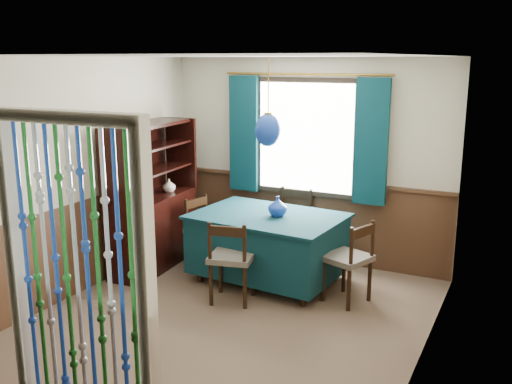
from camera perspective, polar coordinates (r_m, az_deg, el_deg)
The scene contains 22 objects.
floor at distance 5.69m, azimuth -2.73°, elevation -12.65°, with size 4.00×4.00×0.00m, color brown.
ceiling at distance 5.12m, azimuth -3.04°, elevation 13.43°, with size 4.00×4.00×0.00m, color silver.
wall_back at distance 7.04m, azimuth 5.12°, elevation 3.09°, with size 3.60×3.60×0.00m, color beige.
wall_front at distance 3.72m, azimuth -18.21°, elevation -6.72°, with size 3.60×3.60×0.00m, color beige.
wall_left at distance 6.32m, azimuth -17.26°, elevation 1.40°, with size 4.00×4.00×0.00m, color beige.
wall_right at distance 4.68m, azimuth 16.76°, elevation -2.58°, with size 4.00×4.00×0.00m, color beige.
wainscot_back at distance 7.19m, azimuth 4.96°, elevation -2.82°, with size 3.60×3.60×0.00m, color #472C1B.
wainscot_front at distance 4.04m, azimuth -17.26°, elevation -16.72°, with size 3.60×3.60×0.00m, color #472C1B.
wainscot_left at distance 6.50m, azimuth -16.71°, elevation -5.09°, with size 4.00×4.00×0.00m, color #472C1B.
wainscot_right at distance 4.93m, azimuth 16.00°, elevation -10.99°, with size 4.00×4.00×0.00m, color #472C1B.
window at distance 6.95m, azimuth 5.02°, elevation 5.47°, with size 1.32×0.12×1.42m, color black.
doorway at distance 3.83m, azimuth -17.36°, elevation -9.29°, with size 1.16×0.12×2.18m, color silver, non-canonical shape.
dining_table at distance 6.45m, azimuth 1.16°, elevation -5.13°, with size 1.70×1.24×0.78m.
chair_near at distance 5.91m, azimuth -2.50°, elevation -6.66°, with size 0.52×0.51×0.89m.
chair_far at distance 7.04m, azimuth 3.63°, elevation -3.25°, with size 0.48×0.46×0.92m.
chair_left at distance 6.95m, azimuth -5.14°, elevation -3.80°, with size 0.48×0.49×0.85m.
chair_right at distance 5.98m, azimuth 9.33°, elevation -6.65°, with size 0.54×0.55×0.88m.
sideboard at distance 6.98m, azimuth -10.33°, elevation -2.58°, with size 0.57×1.37×1.75m.
pendant_lamp at distance 6.17m, azimuth 1.22°, elevation 6.23°, with size 0.29×0.29×0.95m.
vase_table at distance 6.28m, azimuth 2.18°, elevation -1.52°, with size 0.19×0.19×0.20m, color navy.
bowl_shelf at distance 6.54m, azimuth -11.85°, elevation 1.89°, with size 0.23×0.23×0.06m, color beige.
vase_sideboard at distance 7.08m, azimuth -8.70°, elevation 0.72°, with size 0.17×0.17×0.18m, color beige.
Camera 1 is at (2.51, -4.46, 2.48)m, focal length 40.00 mm.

